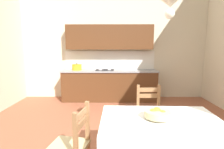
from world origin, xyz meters
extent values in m
cube|color=#99563D|center=(0.00, 0.00, -0.05)|extent=(6.14, 6.18, 0.10)
cube|color=beige|center=(0.00, 2.85, 2.04)|extent=(6.14, 0.12, 4.08)
cube|color=#56331C|center=(-0.13, 2.48, 0.43)|extent=(2.73, 0.60, 0.86)
cube|color=gray|center=(-0.13, 2.47, 0.88)|extent=(2.76, 0.63, 0.04)
cube|color=white|center=(-0.13, 2.78, 1.18)|extent=(2.73, 0.01, 0.55)
cube|color=#56331C|center=(-0.13, 2.61, 1.85)|extent=(2.51, 0.34, 0.70)
cube|color=black|center=(-0.13, 2.21, 0.04)|extent=(2.69, 0.02, 0.09)
cylinder|color=silver|center=(0.49, 2.48, 0.90)|extent=(0.34, 0.34, 0.02)
cylinder|color=silver|center=(0.49, 2.62, 1.01)|extent=(0.02, 0.02, 0.22)
cube|color=black|center=(-0.26, 2.48, 0.91)|extent=(0.52, 0.42, 0.01)
cylinder|color=silver|center=(-0.39, 2.38, 0.92)|extent=(0.11, 0.11, 0.01)
cylinder|color=silver|center=(-0.13, 2.38, 0.92)|extent=(0.11, 0.11, 0.01)
cylinder|color=silver|center=(-0.39, 2.58, 0.92)|extent=(0.11, 0.11, 0.01)
cylinder|color=silver|center=(-0.13, 2.58, 0.92)|extent=(0.11, 0.11, 0.01)
cylinder|color=gold|center=(-1.08, 2.46, 0.98)|extent=(0.28, 0.28, 0.15)
cylinder|color=gold|center=(-1.08, 2.46, 1.06)|extent=(0.29, 0.29, 0.02)
sphere|color=black|center=(-1.08, 2.46, 1.08)|extent=(0.04, 0.04, 0.04)
cube|color=#56331C|center=(0.53, -0.72, 0.74)|extent=(1.32, 0.86, 0.02)
cube|color=#56331C|center=(-0.05, -0.35, 0.36)|extent=(0.07, 0.07, 0.73)
cube|color=#56331C|center=(1.13, -0.37, 0.36)|extent=(0.07, 0.07, 0.73)
cube|color=white|center=(0.53, -0.72, 0.75)|extent=(1.38, 0.92, 0.00)
cube|color=white|center=(0.52, -1.16, 0.69)|extent=(1.36, 0.03, 0.12)
cube|color=white|center=(0.54, -0.27, 0.69)|extent=(1.36, 0.03, 0.12)
cube|color=white|center=(-0.15, -0.70, 0.69)|extent=(0.02, 0.89, 0.12)
cube|color=white|center=(1.21, -0.73, 0.69)|extent=(0.02, 0.89, 0.12)
cube|color=#D1BC89|center=(-0.53, -0.77, 0.43)|extent=(0.49, 0.49, 0.04)
cube|color=#A3754C|center=(-0.32, -0.63, 0.46)|extent=(0.05, 0.05, 0.93)
cube|color=#A3754C|center=(-0.36, -0.80, 0.84)|extent=(0.08, 0.32, 0.07)
cube|color=#A3754C|center=(-0.36, -0.80, 0.74)|extent=(0.08, 0.32, 0.07)
cube|color=#D1BC89|center=(0.60, 0.13, 0.43)|extent=(0.43, 0.43, 0.04)
cube|color=#A3754C|center=(0.78, -0.05, 0.21)|extent=(0.05, 0.05, 0.41)
cube|color=#A3754C|center=(0.42, -0.06, 0.21)|extent=(0.05, 0.05, 0.41)
cube|color=#A3754C|center=(0.77, 0.31, 0.46)|extent=(0.05, 0.05, 0.93)
cube|color=#A3754C|center=(0.41, 0.30, 0.46)|extent=(0.05, 0.05, 0.93)
cube|color=#A3754C|center=(0.59, 0.31, 0.84)|extent=(0.32, 0.03, 0.07)
cube|color=#A3754C|center=(0.59, 0.31, 0.74)|extent=(0.32, 0.03, 0.07)
cylinder|color=beige|center=(0.49, -0.71, 0.77)|extent=(0.17, 0.17, 0.02)
cylinder|color=beige|center=(0.49, -0.71, 0.81)|extent=(0.30, 0.30, 0.07)
sphere|color=gold|center=(0.44, -0.70, 0.82)|extent=(0.09, 0.09, 0.09)
sphere|color=gold|center=(0.55, -0.73, 0.82)|extent=(0.08, 0.08, 0.08)
sphere|color=gold|center=(0.49, -0.68, 0.83)|extent=(0.10, 0.10, 0.10)
cone|color=silver|center=(0.61, -0.59, 2.07)|extent=(0.32, 0.32, 0.14)
sphere|color=white|center=(0.61, -0.59, 1.93)|extent=(0.11, 0.11, 0.11)
camera|label=1|loc=(-0.01, -2.61, 1.56)|focal=28.09mm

